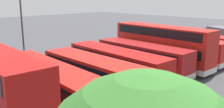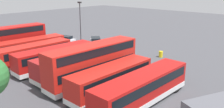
{
  "view_description": "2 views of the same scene",
  "coord_description": "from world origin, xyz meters",
  "px_view_note": "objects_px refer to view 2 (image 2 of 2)",
  "views": [
    {
      "loc": [
        18.04,
        25.28,
        7.75
      ],
      "look_at": [
        -2.42,
        4.74,
        1.07
      ],
      "focal_mm": 40.26,
      "sensor_mm": 36.0,
      "label": 1
    },
    {
      "loc": [
        -24.06,
        27.18,
        10.91
      ],
      "look_at": [
        -2.23,
        2.87,
        1.38
      ],
      "focal_mm": 38.07,
      "sensor_mm": 36.0,
      "label": 2
    }
  ],
  "objects_px": {
    "waste_bin_yellow": "(161,54)",
    "bus_single_deck_fourth": "(74,63)",
    "bus_single_deck_second": "(111,79)",
    "bus_single_deck_fifth": "(56,57)",
    "bus_single_deck_sixth": "(35,53)",
    "car_small_green": "(65,40)",
    "bus_single_deck_near_end": "(143,88)",
    "lamp_post_tall": "(80,22)",
    "bus_single_deck_seventh": "(27,48)",
    "bus_double_decker_third": "(93,63)",
    "bus_double_decker_far_end": "(13,40)",
    "car_hatchback_silver": "(96,41)"
  },
  "relations": [
    {
      "from": "bus_double_decker_third",
      "to": "bus_single_deck_seventh",
      "type": "bearing_deg",
      "value": 0.21
    },
    {
      "from": "bus_double_decker_third",
      "to": "car_small_green",
      "type": "xyz_separation_m",
      "value": [
        18.28,
        -9.76,
        -1.75
      ]
    },
    {
      "from": "bus_double_decker_third",
      "to": "bus_single_deck_seventh",
      "type": "xyz_separation_m",
      "value": [
        14.51,
        0.05,
        -0.83
      ]
    },
    {
      "from": "bus_single_deck_fifth",
      "to": "bus_single_deck_sixth",
      "type": "height_order",
      "value": "same"
    },
    {
      "from": "bus_single_deck_fifth",
      "to": "waste_bin_yellow",
      "type": "relative_size",
      "value": 12.09
    },
    {
      "from": "lamp_post_tall",
      "to": "bus_single_deck_sixth",
      "type": "bearing_deg",
      "value": 96.92
    },
    {
      "from": "bus_single_deck_fifth",
      "to": "bus_double_decker_far_end",
      "type": "distance_m",
      "value": 10.95
    },
    {
      "from": "bus_single_deck_sixth",
      "to": "car_small_green",
      "type": "bearing_deg",
      "value": -55.35
    },
    {
      "from": "bus_single_deck_near_end",
      "to": "bus_single_deck_fifth",
      "type": "bearing_deg",
      "value": -1.51
    },
    {
      "from": "bus_double_decker_third",
      "to": "bus_single_deck_sixth",
      "type": "xyz_separation_m",
      "value": [
        10.93,
        0.87,
        -0.83
      ]
    },
    {
      "from": "bus_single_deck_fifth",
      "to": "bus_single_deck_sixth",
      "type": "xyz_separation_m",
      "value": [
        3.64,
        0.89,
        -0.0
      ]
    },
    {
      "from": "bus_single_deck_second",
      "to": "bus_single_deck_fourth",
      "type": "bearing_deg",
      "value": -5.66
    },
    {
      "from": "bus_single_deck_seventh",
      "to": "car_hatchback_silver",
      "type": "bearing_deg",
      "value": -97.82
    },
    {
      "from": "bus_single_deck_near_end",
      "to": "bus_single_deck_second",
      "type": "distance_m",
      "value": 3.68
    },
    {
      "from": "bus_single_deck_fifth",
      "to": "bus_double_decker_far_end",
      "type": "relative_size",
      "value": 1.08
    },
    {
      "from": "bus_single_deck_near_end",
      "to": "bus_single_deck_sixth",
      "type": "height_order",
      "value": "same"
    },
    {
      "from": "bus_single_deck_fifth",
      "to": "bus_single_deck_sixth",
      "type": "bearing_deg",
      "value": 13.68
    },
    {
      "from": "bus_single_deck_second",
      "to": "waste_bin_yellow",
      "type": "xyz_separation_m",
      "value": [
        2.92,
        -14.8,
        -1.14
      ]
    },
    {
      "from": "bus_single_deck_fourth",
      "to": "bus_single_deck_seventh",
      "type": "bearing_deg",
      "value": 0.28
    },
    {
      "from": "bus_single_deck_second",
      "to": "lamp_post_tall",
      "type": "distance_m",
      "value": 18.36
    },
    {
      "from": "bus_single_deck_fifth",
      "to": "car_small_green",
      "type": "distance_m",
      "value": 14.71
    },
    {
      "from": "bus_double_decker_far_end",
      "to": "car_small_green",
      "type": "height_order",
      "value": "bus_double_decker_far_end"
    },
    {
      "from": "bus_single_deck_second",
      "to": "bus_double_decker_third",
      "type": "distance_m",
      "value": 3.58
    },
    {
      "from": "bus_single_deck_sixth",
      "to": "bus_single_deck_seventh",
      "type": "bearing_deg",
      "value": -12.77
    },
    {
      "from": "bus_single_deck_second",
      "to": "bus_single_deck_fourth",
      "type": "xyz_separation_m",
      "value": [
        6.86,
        -0.68,
        0.0
      ]
    },
    {
      "from": "bus_single_deck_seventh",
      "to": "bus_single_deck_fourth",
      "type": "bearing_deg",
      "value": -179.72
    },
    {
      "from": "bus_single_deck_fifth",
      "to": "waste_bin_yellow",
      "type": "distance_m",
      "value": 16.14
    },
    {
      "from": "bus_double_decker_far_end",
      "to": "car_small_green",
      "type": "distance_m",
      "value": 10.37
    },
    {
      "from": "bus_single_deck_fourth",
      "to": "car_hatchback_silver",
      "type": "bearing_deg",
      "value": -54.03
    },
    {
      "from": "bus_single_deck_near_end",
      "to": "waste_bin_yellow",
      "type": "bearing_deg",
      "value": -65.52
    },
    {
      "from": "bus_single_deck_second",
      "to": "bus_single_deck_fifth",
      "type": "bearing_deg",
      "value": -3.76
    },
    {
      "from": "bus_single_deck_seventh",
      "to": "lamp_post_tall",
      "type": "relative_size",
      "value": 1.44
    },
    {
      "from": "lamp_post_tall",
      "to": "waste_bin_yellow",
      "type": "bearing_deg",
      "value": -156.39
    },
    {
      "from": "waste_bin_yellow",
      "to": "bus_single_deck_fourth",
      "type": "bearing_deg",
      "value": 74.42
    },
    {
      "from": "bus_single_deck_second",
      "to": "bus_single_deck_seventh",
      "type": "bearing_deg",
      "value": -2.0
    },
    {
      "from": "bus_single_deck_fifth",
      "to": "bus_single_deck_fourth",
      "type": "bearing_deg",
      "value": 179.67
    },
    {
      "from": "car_small_green",
      "to": "lamp_post_tall",
      "type": "height_order",
      "value": "lamp_post_tall"
    },
    {
      "from": "bus_single_deck_second",
      "to": "bus_single_deck_fifth",
      "type": "height_order",
      "value": "same"
    },
    {
      "from": "bus_single_deck_sixth",
      "to": "bus_double_decker_far_end",
      "type": "relative_size",
      "value": 1.0
    },
    {
      "from": "bus_double_decker_far_end",
      "to": "waste_bin_yellow",
      "type": "relative_size",
      "value": 11.23
    },
    {
      "from": "car_small_green",
      "to": "waste_bin_yellow",
      "type": "height_order",
      "value": "car_small_green"
    },
    {
      "from": "bus_single_deck_near_end",
      "to": "bus_single_deck_fourth",
      "type": "xyz_separation_m",
      "value": [
        10.53,
        -0.36,
        -0.0
      ]
    },
    {
      "from": "bus_single_deck_near_end",
      "to": "bus_single_deck_seventh",
      "type": "distance_m",
      "value": 21.59
    },
    {
      "from": "bus_double_decker_third",
      "to": "car_hatchback_silver",
      "type": "height_order",
      "value": "bus_double_decker_third"
    },
    {
      "from": "car_small_green",
      "to": "waste_bin_yellow",
      "type": "distance_m",
      "value": 19.26
    },
    {
      "from": "bus_single_deck_second",
      "to": "bus_double_decker_far_end",
      "type": "relative_size",
      "value": 0.98
    },
    {
      "from": "bus_single_deck_second",
      "to": "bus_double_decker_far_end",
      "type": "height_order",
      "value": "bus_double_decker_far_end"
    },
    {
      "from": "bus_double_decker_third",
      "to": "lamp_post_tall",
      "type": "height_order",
      "value": "lamp_post_tall"
    },
    {
      "from": "bus_single_deck_second",
      "to": "bus_double_decker_third",
      "type": "relative_size",
      "value": 0.87
    },
    {
      "from": "lamp_post_tall",
      "to": "bus_single_deck_fifth",
      "type": "bearing_deg",
      "value": 119.12
    }
  ]
}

